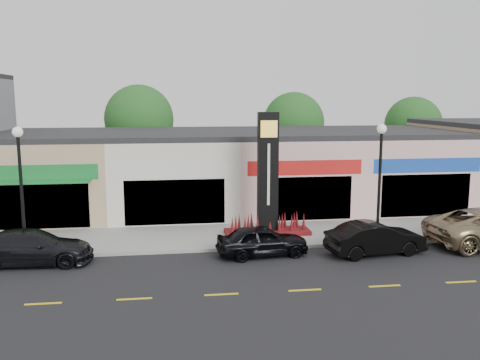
{
  "coord_description": "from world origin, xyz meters",
  "views": [
    {
      "loc": [
        -1.64,
        -19.83,
        6.79
      ],
      "look_at": [
        1.61,
        4.0,
        2.91
      ],
      "focal_mm": 38.0,
      "sensor_mm": 36.0,
      "label": 1
    }
  ],
  "objects": [
    {
      "name": "shop_beige",
      "position": [
        -8.5,
        11.46,
        2.4
      ],
      "size": [
        7.0,
        10.85,
        4.8
      ],
      "color": "tan",
      "rests_on": "ground"
    },
    {
      "name": "car_black_conv",
      "position": [
        7.17,
        0.73,
        0.72
      ],
      "size": [
        2.11,
        4.52,
        1.44
      ],
      "primitive_type": "imported",
      "rotation": [
        0.0,
        0.0,
        1.71
      ],
      "color": "black",
      "rests_on": "ground"
    },
    {
      "name": "sidewalk",
      "position": [
        0.0,
        4.35,
        0.07
      ],
      "size": [
        52.0,
        4.3,
        0.15
      ],
      "primitive_type": "cube",
      "color": "gray",
      "rests_on": "ground"
    },
    {
      "name": "car_black_sedan",
      "position": [
        2.21,
        1.19,
        0.68
      ],
      "size": [
        2.01,
        4.12,
        1.35
      ],
      "primitive_type": "imported",
      "rotation": [
        0.0,
        0.0,
        1.68
      ],
      "color": "black",
      "rests_on": "ground"
    },
    {
      "name": "shop_cream",
      "position": [
        -1.5,
        11.47,
        2.4
      ],
      "size": [
        7.0,
        10.01,
        4.8
      ],
      "color": "beige",
      "rests_on": "ground"
    },
    {
      "name": "pylon_sign",
      "position": [
        3.0,
        4.2,
        2.27
      ],
      "size": [
        4.2,
        1.3,
        6.0
      ],
      "color": "#550E0E",
      "rests_on": "sidewalk"
    },
    {
      "name": "tree_rear_mid",
      "position": [
        8.0,
        19.5,
        4.88
      ],
      "size": [
        4.8,
        4.8,
        7.29
      ],
      "color": "#382619",
      "rests_on": "ground"
    },
    {
      "name": "lamp_east_near",
      "position": [
        8.0,
        2.5,
        3.48
      ],
      "size": [
        0.44,
        0.44,
        5.47
      ],
      "color": "black",
      "rests_on": "sidewalk"
    },
    {
      "name": "shop_pink_e",
      "position": [
        12.5,
        11.47,
        2.4
      ],
      "size": [
        7.0,
        10.01,
        4.8
      ],
      "color": "beige",
      "rests_on": "ground"
    },
    {
      "name": "lamp_west_near",
      "position": [
        -8.0,
        2.5,
        3.48
      ],
      "size": [
        0.44,
        0.44,
        5.47
      ],
      "color": "black",
      "rests_on": "sidewalk"
    },
    {
      "name": "car_dark_sedan",
      "position": [
        -7.43,
        1.38,
        0.71
      ],
      "size": [
        2.13,
        4.96,
        1.42
      ],
      "primitive_type": "imported",
      "rotation": [
        0.0,
        0.0,
        1.54
      ],
      "color": "black",
      "rests_on": "ground"
    },
    {
      "name": "shop_pink_w",
      "position": [
        5.5,
        11.47,
        2.4
      ],
      "size": [
        7.0,
        10.01,
        4.8
      ],
      "color": "beige",
      "rests_on": "ground"
    },
    {
      "name": "tree_rear_west",
      "position": [
        -4.0,
        19.5,
        5.22
      ],
      "size": [
        5.2,
        5.2,
        7.83
      ],
      "color": "#382619",
      "rests_on": "ground"
    },
    {
      "name": "tree_rear_east",
      "position": [
        18.0,
        19.5,
        4.63
      ],
      "size": [
        4.6,
        4.6,
        6.94
      ],
      "color": "#382619",
      "rests_on": "ground"
    },
    {
      "name": "ground",
      "position": [
        0.0,
        0.0,
        0.0
      ],
      "size": [
        120.0,
        120.0,
        0.0
      ],
      "primitive_type": "plane",
      "color": "black",
      "rests_on": "ground"
    },
    {
      "name": "curb",
      "position": [
        0.0,
        2.1,
        0.07
      ],
      "size": [
        52.0,
        0.2,
        0.15
      ],
      "primitive_type": "cube",
      "color": "gray",
      "rests_on": "ground"
    }
  ]
}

